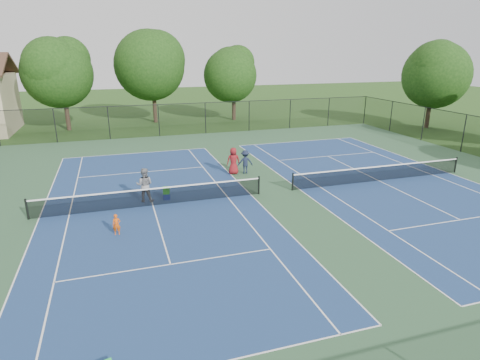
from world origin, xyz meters
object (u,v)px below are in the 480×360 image
object	(u,v)px
tree_back_c	(234,72)
bystander_b	(245,162)
child_player	(117,225)
instructor	(145,185)
bystander_c	(233,161)
tree_back_a	(61,69)
ball_crate	(167,196)
ball_hopper	(166,190)
tree_back_b	(152,62)
tree_side_e	(434,71)

from	to	relation	value
tree_back_c	bystander_b	distance (m)	22.13
bystander_b	child_player	bearing A→B (deg)	46.64
tree_back_c	instructor	size ratio (longest dim) A/B	4.47
child_player	bystander_c	xyz separation A→B (m)	(7.58, 7.24, 0.41)
tree_back_a	ball_crate	world-z (taller)	tree_back_a
bystander_c	ball_crate	xyz separation A→B (m)	(-4.87, -3.43, -0.73)
tree_back_a	ball_crate	bearing A→B (deg)	-73.60
bystander_b	ball_hopper	distance (m)	6.55
bystander_c	instructor	bearing A→B (deg)	34.62
tree_back_a	tree_back_c	distance (m)	18.04
tree_back_a	tree_back_b	xyz separation A→B (m)	(9.00, 2.00, 0.56)
bystander_c	tree_side_e	bearing A→B (deg)	-152.95
ball_crate	ball_hopper	size ratio (longest dim) A/B	0.89
tree_side_e	bystander_b	bearing A→B (deg)	-157.14
bystander_c	tree_back_b	bearing A→B (deg)	-77.83
tree_back_a	tree_back_b	size ratio (longest dim) A/B	0.91
ball_crate	ball_hopper	distance (m)	0.35
tree_back_a	tree_back_b	distance (m)	9.24
bystander_c	ball_hopper	size ratio (longest dim) A/B	4.64
tree_back_b	bystander_b	bearing A→B (deg)	-80.97
ball_hopper	child_player	bearing A→B (deg)	-125.36
tree_back_c	ball_crate	bearing A→B (deg)	-114.75
tree_back_b	tree_back_c	distance (m)	9.12
tree_back_b	ball_hopper	distance (m)	26.04
tree_back_c	instructor	distance (m)	27.52
tree_back_b	bystander_c	xyz separation A→B (m)	(2.71, -21.80, -5.71)
child_player	bystander_c	bearing A→B (deg)	47.26
tree_back_b	tree_side_e	bearing A→B (deg)	-23.96
child_player	ball_crate	world-z (taller)	child_player
tree_back_b	ball_hopper	bearing A→B (deg)	-94.91
tree_back_b	instructor	distance (m)	26.04
tree_back_b	tree_back_c	bearing A→B (deg)	-6.34
bystander_c	child_player	bearing A→B (deg)	48.78
ball_hopper	tree_back_a	bearing A→B (deg)	106.40
bystander_b	tree_back_b	bearing A→B (deg)	-74.76
instructor	ball_crate	distance (m)	1.38
instructor	child_player	bearing A→B (deg)	84.65
tree_back_c	ball_crate	size ratio (longest dim) A/B	24.49
tree_side_e	ball_hopper	xyz separation A→B (m)	(-29.17, -13.22, -5.30)
tree_back_a	child_player	world-z (taller)	tree_back_a
tree_back_a	bystander_b	xyz separation A→B (m)	(12.48, -19.92, -5.25)
child_player	tree_side_e	bearing A→B (deg)	31.69
child_player	ball_crate	size ratio (longest dim) A/B	2.81
bystander_c	ball_crate	size ratio (longest dim) A/B	5.19
child_player	bystander_c	world-z (taller)	bystander_c
ball_crate	tree_back_c	bearing A→B (deg)	65.25
bystander_c	ball_hopper	world-z (taller)	bystander_c
tree_side_e	child_player	size ratio (longest dim) A/B	9.20
ball_hopper	ball_crate	bearing A→B (deg)	0.00
ball_hopper	tree_back_b	bearing A→B (deg)	85.09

